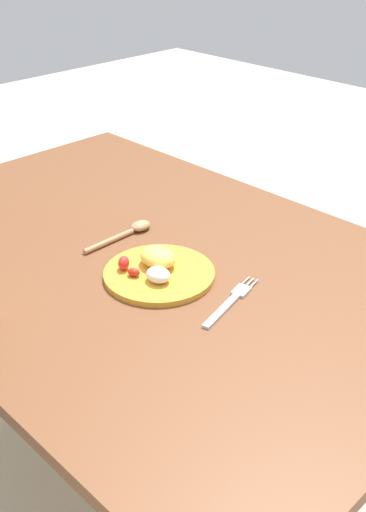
# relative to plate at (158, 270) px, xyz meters

# --- Properties ---
(ground_plane) EXTENTS (8.00, 8.00, 0.00)m
(ground_plane) POSITION_rel_plate_xyz_m (-0.10, 0.03, -0.74)
(ground_plane) COLOR beige
(dining_table) EXTENTS (1.34, 0.90, 0.72)m
(dining_table) POSITION_rel_plate_xyz_m (-0.10, 0.03, -0.09)
(dining_table) COLOR brown
(dining_table) RESTS_ON ground_plane
(plate) EXTENTS (0.22, 0.22, 0.05)m
(plate) POSITION_rel_plate_xyz_m (0.00, 0.00, 0.00)
(plate) COLOR gold
(plate) RESTS_ON dining_table
(fork) EXTENTS (0.06, 0.19, 0.01)m
(fork) POSITION_rel_plate_xyz_m (0.17, 0.03, -0.01)
(fork) COLOR silver
(fork) RESTS_ON dining_table
(spoon) EXTENTS (0.04, 0.19, 0.02)m
(spoon) POSITION_rel_plate_xyz_m (-0.17, 0.07, -0.00)
(spoon) COLOR tan
(spoon) RESTS_ON dining_table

